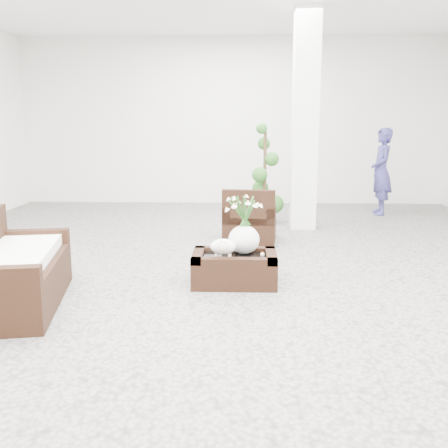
{
  "coord_description": "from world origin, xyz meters",
  "views": [
    {
      "loc": [
        0.2,
        -5.69,
        1.72
      ],
      "look_at": [
        0.0,
        -0.1,
        0.62
      ],
      "focal_mm": 41.38,
      "sensor_mm": 36.0,
      "label": 1
    }
  ],
  "objects_px": {
    "topiary": "(265,175)",
    "armchair": "(250,214)",
    "coffee_table": "(234,270)",
    "loveseat": "(15,261)"
  },
  "relations": [
    {
      "from": "coffee_table",
      "to": "armchair",
      "type": "relative_size",
      "value": 1.13
    },
    {
      "from": "coffee_table",
      "to": "loveseat",
      "type": "relative_size",
      "value": 0.55
    },
    {
      "from": "armchair",
      "to": "loveseat",
      "type": "xyz_separation_m",
      "value": [
        -2.26,
        -2.86,
        0.04
      ]
    },
    {
      "from": "loveseat",
      "to": "topiary",
      "type": "xyz_separation_m",
      "value": [
        2.53,
        4.23,
        0.41
      ]
    },
    {
      "from": "coffee_table",
      "to": "loveseat",
      "type": "distance_m",
      "value": 2.21
    },
    {
      "from": "armchair",
      "to": "loveseat",
      "type": "height_order",
      "value": "loveseat"
    },
    {
      "from": "loveseat",
      "to": "topiary",
      "type": "height_order",
      "value": "topiary"
    },
    {
      "from": "coffee_table",
      "to": "armchair",
      "type": "distance_m",
      "value": 2.13
    },
    {
      "from": "armchair",
      "to": "loveseat",
      "type": "distance_m",
      "value": 3.64
    },
    {
      "from": "topiary",
      "to": "armchair",
      "type": "bearing_deg",
      "value": -100.92
    }
  ]
}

